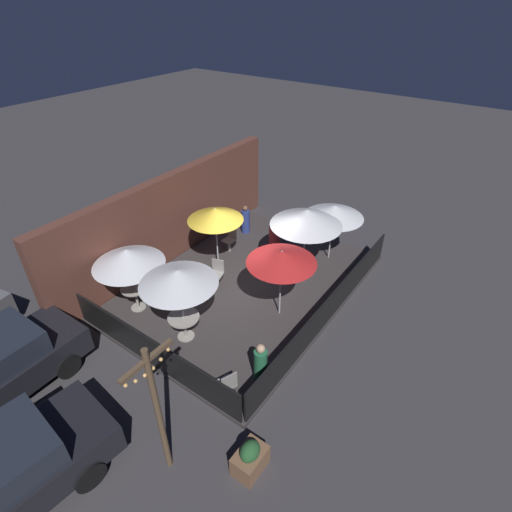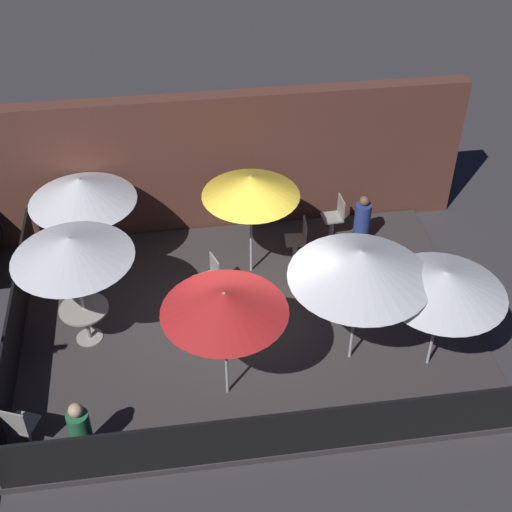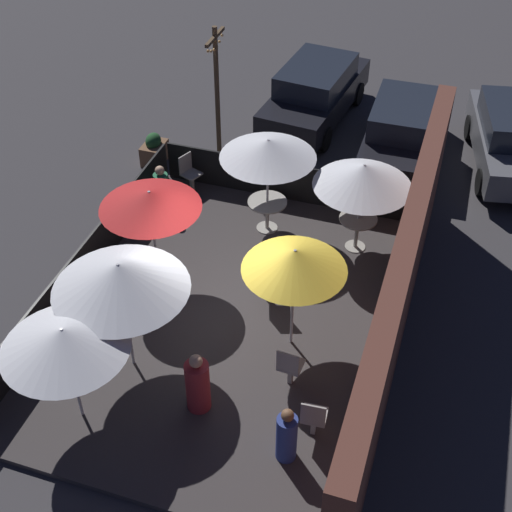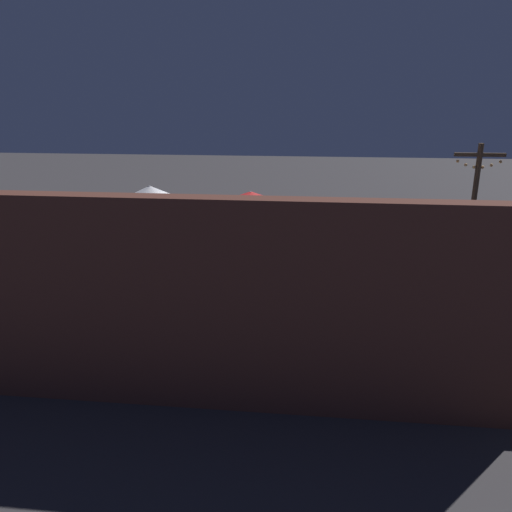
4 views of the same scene
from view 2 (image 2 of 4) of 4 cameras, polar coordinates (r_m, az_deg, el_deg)
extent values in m
plane|color=#383538|center=(13.25, -0.66, -5.60)|extent=(60.00, 60.00, 0.00)
cube|color=#383333|center=(13.20, -0.66, -5.41)|extent=(8.25, 5.96, 0.12)
cube|color=brown|center=(14.81, -2.37, 7.43)|extent=(9.85, 0.36, 3.10)
cube|color=black|center=(10.88, 1.44, -14.15)|extent=(8.05, 0.05, 0.95)
cube|color=black|center=(13.10, -18.73, -5.23)|extent=(0.05, 5.76, 0.95)
cylinder|color=#B2B2B7|center=(14.05, -13.33, 2.46)|extent=(0.05, 0.05, 2.10)
cone|color=silver|center=(13.60, -13.83, 5.16)|extent=(2.02, 2.02, 0.50)
cylinder|color=#B2B2B7|center=(12.44, -13.91, -2.69)|extent=(0.05, 0.05, 2.27)
cone|color=silver|center=(11.86, -14.59, 0.66)|extent=(2.02, 2.02, 0.41)
cylinder|color=#B2B2B7|center=(11.22, -2.43, -7.15)|extent=(0.05, 0.05, 2.20)
cone|color=red|center=(10.58, -2.56, -3.72)|extent=(1.95, 1.95, 0.37)
cylinder|color=#B2B2B7|center=(13.55, -0.40, 2.47)|extent=(0.05, 0.05, 2.23)
cone|color=gold|center=(13.03, -0.42, 5.66)|extent=(1.82, 1.82, 0.42)
cylinder|color=#B2B2B7|center=(11.82, 7.96, -4.04)|extent=(0.05, 0.05, 2.36)
cone|color=silver|center=(11.22, 8.37, -0.63)|extent=(2.29, 2.29, 0.53)
cylinder|color=#B2B2B7|center=(12.08, 14.26, -4.94)|extent=(0.05, 0.05, 2.06)
cone|color=silver|center=(11.55, 14.89, -2.01)|extent=(2.02, 2.02, 0.42)
cylinder|color=#9E998E|center=(14.68, -12.74, -0.80)|extent=(0.44, 0.44, 0.02)
cylinder|color=#9E998E|center=(14.45, -12.94, 0.29)|extent=(0.08, 0.08, 0.74)
cylinder|color=#9E998E|center=(14.22, -13.16, 1.52)|extent=(0.80, 0.80, 0.04)
cylinder|color=#9E998E|center=(13.20, -13.16, -6.35)|extent=(0.47, 0.47, 0.02)
cylinder|color=#9E998E|center=(12.96, -13.37, -5.30)|extent=(0.08, 0.08, 0.69)
cylinder|color=#9E998E|center=(12.72, -13.62, -4.12)|extent=(0.86, 0.86, 0.04)
cube|color=gray|center=(11.78, -17.93, -13.32)|extent=(0.10, 0.10, 0.42)
cube|color=gray|center=(11.60, -18.15, -12.61)|extent=(0.52, 0.52, 0.04)
cube|color=gray|center=(11.34, -18.82, -12.52)|extent=(0.38, 0.18, 0.44)
cube|color=gray|center=(14.42, 3.14, 0.52)|extent=(0.09, 0.09, 0.44)
cube|color=gray|center=(14.27, 3.17, 1.28)|extent=(0.43, 0.43, 0.04)
cube|color=gray|center=(14.15, 3.93, 2.08)|extent=(0.06, 0.40, 0.44)
cube|color=gray|center=(15.09, 6.04, 2.34)|extent=(0.09, 0.09, 0.44)
cube|color=gray|center=(14.95, 6.10, 3.08)|extent=(0.43, 0.43, 0.04)
cube|color=gray|center=(14.86, 6.83, 3.91)|extent=(0.06, 0.40, 0.44)
cube|color=gray|center=(13.47, -3.94, -2.73)|extent=(0.10, 0.10, 0.47)
cube|color=gray|center=(13.30, -3.99, -1.90)|extent=(0.50, 0.50, 0.04)
cube|color=gray|center=(13.19, -3.32, -0.89)|extent=(0.15, 0.39, 0.44)
cylinder|color=navy|center=(14.85, 8.46, 2.59)|extent=(0.37, 0.37, 0.93)
sphere|color=brown|center=(14.52, 8.67, 4.39)|extent=(0.20, 0.20, 0.20)
cylinder|color=#236642|center=(11.21, -13.79, -13.72)|extent=(0.44, 0.44, 0.93)
sphere|color=tan|center=(10.77, -14.25, -11.87)|extent=(0.22, 0.22, 0.22)
cylinder|color=maroon|center=(13.44, 8.28, -1.65)|extent=(0.58, 0.58, 1.02)
sphere|color=tan|center=(13.05, 8.53, 0.41)|extent=(0.22, 0.22, 0.22)
camera|label=1|loc=(7.75, -72.19, 3.46)|focal=28.00mm
camera|label=3|loc=(16.56, 37.78, 35.02)|focal=50.00mm
camera|label=4|loc=(19.54, -10.97, 23.68)|focal=35.00mm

